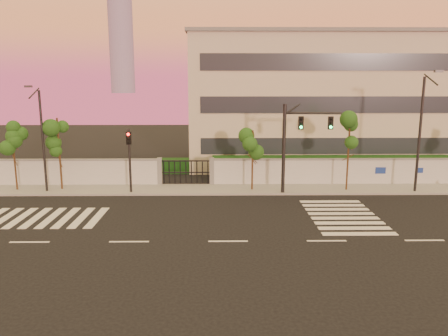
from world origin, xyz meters
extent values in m
plane|color=black|center=(0.00, 0.00, 0.00)|extent=(120.00, 120.00, 0.00)
cube|color=gray|center=(0.00, 10.50, 0.07)|extent=(60.00, 3.00, 0.15)
cube|color=#B0B3B7|center=(14.50, 12.00, 1.00)|extent=(31.00, 0.30, 2.00)
cube|color=slate|center=(14.50, 12.00, 2.06)|extent=(31.00, 0.36, 0.12)
cube|color=slate|center=(-5.00, 12.00, 1.10)|extent=(0.35, 0.35, 2.20)
cube|color=slate|center=(-1.00, 12.00, 1.10)|extent=(0.35, 0.35, 2.20)
cube|color=black|center=(9.00, 14.50, 0.90)|extent=(20.00, 2.00, 1.80)
cube|color=black|center=(-16.00, 14.50, 0.70)|extent=(12.00, 1.80, 1.40)
cube|color=black|center=(-3.00, 17.00, 0.60)|extent=(6.00, 1.50, 1.20)
cube|color=beige|center=(9.00, 22.00, 6.00)|extent=(24.00, 12.00, 12.00)
cube|color=#262D38|center=(9.00, 15.98, 2.50)|extent=(22.00, 0.08, 1.40)
cube|color=#262D38|center=(9.00, 15.98, 6.00)|extent=(22.00, 0.08, 1.40)
cube|color=#262D38|center=(9.00, 15.98, 9.50)|extent=(22.00, 0.08, 1.40)
cube|color=slate|center=(9.00, 22.00, 12.10)|extent=(24.40, 12.40, 0.30)
cylinder|color=slate|center=(-65.00, 280.00, 55.00)|extent=(16.00, 16.00, 110.00)
cube|color=silver|center=(-13.10, 4.00, 0.01)|extent=(0.50, 4.00, 0.02)
cube|color=silver|center=(-12.20, 4.00, 0.01)|extent=(0.50, 4.00, 0.02)
cube|color=silver|center=(-11.30, 4.00, 0.01)|extent=(0.50, 4.00, 0.02)
cube|color=silver|center=(-10.40, 4.00, 0.01)|extent=(0.50, 4.00, 0.02)
cube|color=silver|center=(-9.50, 4.00, 0.01)|extent=(0.50, 4.00, 0.02)
cube|color=silver|center=(-8.60, 4.00, 0.01)|extent=(0.50, 4.00, 0.02)
cube|color=silver|center=(-7.70, 4.00, 0.01)|extent=(0.50, 4.00, 0.02)
cube|color=silver|center=(7.00, 1.00, 0.01)|extent=(4.00, 0.50, 0.02)
cube|color=silver|center=(7.00, 1.90, 0.01)|extent=(4.00, 0.50, 0.02)
cube|color=silver|center=(7.00, 2.80, 0.01)|extent=(4.00, 0.50, 0.02)
cube|color=silver|center=(7.00, 3.70, 0.01)|extent=(4.00, 0.50, 0.02)
cube|color=silver|center=(7.00, 4.60, 0.01)|extent=(4.00, 0.50, 0.02)
cube|color=silver|center=(7.00, 5.50, 0.01)|extent=(4.00, 0.50, 0.02)
cube|color=silver|center=(7.00, 6.40, 0.01)|extent=(4.00, 0.50, 0.02)
cube|color=silver|center=(7.00, 7.30, 0.01)|extent=(4.00, 0.50, 0.02)
cube|color=silver|center=(-10.00, 0.00, 0.01)|extent=(2.00, 0.15, 0.01)
cube|color=silver|center=(-5.00, 0.00, 0.01)|extent=(2.00, 0.15, 0.01)
cube|color=silver|center=(0.00, 0.00, 0.01)|extent=(2.00, 0.15, 0.01)
cube|color=silver|center=(5.00, 0.00, 0.01)|extent=(2.00, 0.15, 0.01)
cube|color=silver|center=(10.00, 0.00, 0.01)|extent=(2.00, 0.15, 0.01)
cylinder|color=#382314|center=(-15.27, 10.37, 2.49)|extent=(0.13, 0.13, 4.99)
sphere|color=#164E16|center=(-15.27, 10.37, 3.99)|extent=(1.16, 1.16, 1.16)
sphere|color=#164E16|center=(-14.90, 10.58, 3.24)|extent=(0.89, 0.89, 0.89)
sphere|color=#164E16|center=(-15.58, 10.21, 3.49)|extent=(0.84, 0.84, 0.84)
cylinder|color=#382314|center=(-12.05, 10.54, 2.69)|extent=(0.13, 0.13, 5.37)
sphere|color=#164E16|center=(-12.05, 10.54, 4.30)|extent=(1.20, 1.20, 1.20)
sphere|color=#164E16|center=(-11.67, 10.76, 3.49)|extent=(0.92, 0.92, 0.92)
sphere|color=#164E16|center=(-12.38, 10.37, 3.76)|extent=(0.87, 0.87, 0.87)
cylinder|color=#382314|center=(1.98, 10.22, 2.24)|extent=(0.13, 0.13, 4.49)
sphere|color=#164E16|center=(1.98, 10.22, 3.59)|extent=(1.21, 1.21, 1.21)
sphere|color=#164E16|center=(2.37, 10.44, 2.92)|extent=(0.92, 0.92, 0.92)
sphere|color=#164E16|center=(1.65, 10.06, 3.14)|extent=(0.88, 0.88, 0.88)
cylinder|color=#382314|center=(8.89, 10.06, 2.84)|extent=(0.13, 0.13, 5.68)
sphere|color=#164E16|center=(8.89, 10.06, 4.54)|extent=(1.16, 1.16, 1.16)
sphere|color=#164E16|center=(9.26, 10.27, 3.69)|extent=(0.89, 0.89, 0.89)
sphere|color=#164E16|center=(8.58, 9.90, 3.97)|extent=(0.84, 0.84, 0.84)
cylinder|color=black|center=(4.10, 9.31, 3.20)|extent=(0.25, 0.25, 6.40)
cylinder|color=black|center=(6.06, 9.31, 5.78)|extent=(3.92, 0.45, 0.17)
cube|color=black|center=(5.24, 9.26, 5.11)|extent=(0.36, 0.19, 0.93)
sphere|color=#0CF259|center=(5.24, 9.15, 4.82)|extent=(0.21, 0.21, 0.21)
cube|color=black|center=(7.30, 9.26, 5.11)|extent=(0.36, 0.19, 0.93)
sphere|color=#0CF259|center=(7.30, 9.15, 4.82)|extent=(0.21, 0.21, 0.21)
cylinder|color=black|center=(-6.77, 9.55, 2.33)|extent=(0.17, 0.17, 4.67)
cube|color=black|center=(-6.77, 9.50, 4.04)|extent=(0.36, 0.19, 0.93)
sphere|color=red|center=(-6.77, 9.39, 4.33)|extent=(0.21, 0.21, 0.21)
cylinder|color=black|center=(-12.93, 9.94, 3.67)|extent=(0.17, 0.17, 7.34)
cylinder|color=black|center=(-12.93, 9.12, 7.16)|extent=(0.09, 1.76, 0.71)
cube|color=#3F3F44|center=(-12.93, 8.29, 7.61)|extent=(0.46, 0.23, 0.14)
cylinder|color=black|center=(13.73, 9.57, 4.13)|extent=(0.19, 0.19, 8.26)
cylinder|color=black|center=(13.73, 8.64, 8.06)|extent=(0.10, 1.98, 0.80)
cube|color=#3F3F44|center=(13.73, 7.71, 8.57)|extent=(0.52, 0.26, 0.15)
camera|label=1|loc=(-0.47, -20.89, 7.96)|focal=35.00mm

